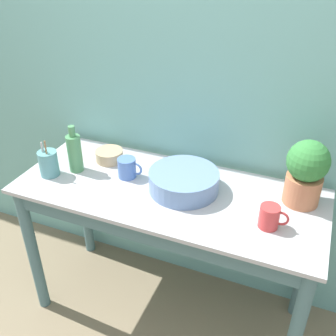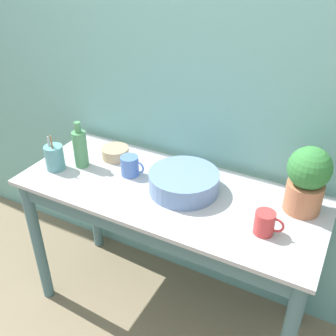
# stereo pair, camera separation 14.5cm
# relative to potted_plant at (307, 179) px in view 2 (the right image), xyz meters

# --- Properties ---
(wall_back) EXTENTS (6.00, 0.05, 2.40)m
(wall_back) POSITION_rel_potted_plant_xyz_m (-0.58, 0.21, 0.22)
(wall_back) COLOR #70ADA8
(wall_back) RESTS_ON ground_plane
(counter_table) EXTENTS (1.44, 0.59, 0.82)m
(counter_table) POSITION_rel_potted_plant_xyz_m (-0.58, -0.17, -0.32)
(counter_table) COLOR slate
(counter_table) RESTS_ON ground_plane
(potted_plant) EXTENTS (0.18, 0.18, 0.30)m
(potted_plant) POSITION_rel_potted_plant_xyz_m (0.00, 0.00, 0.00)
(potted_plant) COLOR #B7704C
(potted_plant) RESTS_ON counter_table
(bowl_wash_large) EXTENTS (0.32, 0.32, 0.09)m
(bowl_wash_large) POSITION_rel_potted_plant_xyz_m (-0.51, -0.11, -0.11)
(bowl_wash_large) COLOR #6684B2
(bowl_wash_large) RESTS_ON counter_table
(bottle_tall) EXTENTS (0.07, 0.07, 0.24)m
(bottle_tall) POSITION_rel_potted_plant_xyz_m (-1.07, -0.15, -0.06)
(bottle_tall) COLOR #4C8C59
(bottle_tall) RESTS_ON counter_table
(mug_blue) EXTENTS (0.13, 0.09, 0.10)m
(mug_blue) POSITION_rel_potted_plant_xyz_m (-0.80, -0.11, -0.11)
(mug_blue) COLOR #4C70B7
(mug_blue) RESTS_ON counter_table
(mug_red) EXTENTS (0.12, 0.08, 0.10)m
(mug_red) POSITION_rel_potted_plant_xyz_m (-0.10, -0.23, -0.11)
(mug_red) COLOR #C63838
(mug_red) RESTS_ON counter_table
(bowl_small_tan) EXTENTS (0.14, 0.14, 0.06)m
(bowl_small_tan) POSITION_rel_potted_plant_xyz_m (-0.96, -0.01, -0.13)
(bowl_small_tan) COLOR tan
(bowl_small_tan) RESTS_ON counter_table
(utensil_cup) EXTENTS (0.09, 0.09, 0.20)m
(utensil_cup) POSITION_rel_potted_plant_xyz_m (-1.17, -0.24, -0.09)
(utensil_cup) COLOR #569399
(utensil_cup) RESTS_ON counter_table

